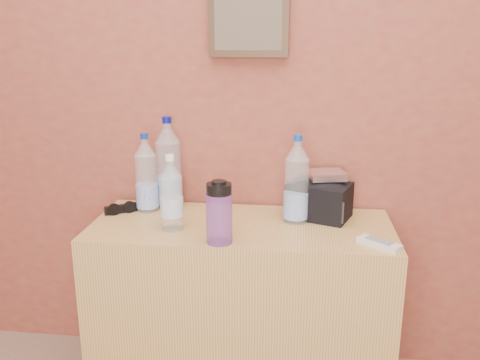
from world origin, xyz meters
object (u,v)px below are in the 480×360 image
Objects in this scene: toiletry_bag at (319,198)px; dresser at (241,308)px; pet_small at (171,197)px; ac_remote at (379,244)px; foil_packet at (326,175)px; pet_large_a at (146,177)px; pet_large_b at (169,168)px; pet_large_c at (297,184)px; nalgene_bottle at (219,213)px; sunglasses at (121,209)px.

dresser is at bearing -137.98° from toiletry_bag.
pet_small is 1.86× the size of ac_remote.
toiletry_bag is 0.09m from foil_packet.
pet_large_a is at bearing -158.19° from ac_remote.
ac_remote is (0.86, -0.27, -0.13)m from pet_large_a.
pet_large_b is (0.07, 0.06, 0.02)m from pet_large_a.
pet_small is 2.08× the size of foil_packet.
ac_remote is (0.28, -0.21, -0.13)m from pet_large_c.
nalgene_bottle is 0.50m from sunglasses.
pet_large_b is at bearing 175.12° from foil_packet.
pet_small is 2.11× the size of sunglasses.
foil_packet reaches higher than toiletry_bag.
pet_large_a is 1.39× the size of toiletry_bag.
pet_large_c is at bearing -178.25° from ac_remote.
foil_packet reaches higher than sunglasses.
pet_large_c is (0.51, -0.12, -0.02)m from pet_large_b.
foil_packet is at bearing -31.60° from sunglasses.
toiletry_bag is at bearing 19.70° from pet_small.
sunglasses is at bearing 179.03° from pet_large_c.
pet_large_a is (-0.39, 0.12, 0.48)m from dresser.
pet_small is (0.07, -0.25, -0.04)m from pet_large_b.
nalgene_bottle is at bearing -28.98° from pet_small.
pet_large_c reaches higher than nalgene_bottle.
pet_large_b is 0.86m from ac_remote.
toiletry_bag is at bearing -5.90° from pet_large_b.
pet_large_b reaches higher than ac_remote.
pet_large_b reaches higher than pet_large_a.
pet_large_c is at bearing 16.63° from dresser.
nalgene_bottle reaches higher than dresser.
pet_large_b is at bearing 167.13° from pet_large_c.
pet_large_b is 0.25m from sunglasses.
foil_packet is (0.55, 0.20, 0.05)m from pet_small.
ac_remote is (0.71, -0.08, -0.11)m from pet_small.
ac_remote is at bearing -6.21° from pet_small.
pet_small is 1.22× the size of toiletry_bag.
pet_large_c is at bearing 43.35° from nalgene_bottle.
foil_packet is at bearing 40.97° from toiletry_bag.
pet_large_b is 2.83× the size of sunglasses.
pet_large_a is at bearing 127.93° from pet_small.
pet_large_c is at bearing -150.07° from foil_packet.
foil_packet is (0.69, 0.01, 0.03)m from pet_large_a.
pet_large_b is 0.26m from pet_small.
toiletry_bag is (0.76, 0.04, 0.06)m from sunglasses.
foil_packet is at bearing 21.71° from dresser.
dresser is 8.55× the size of sunglasses.
pet_large_a is 0.69m from foil_packet.
nalgene_bottle is at bearing -106.69° from dresser.
sunglasses reaches higher than dresser.
pet_large_a is at bearing -179.43° from foil_packet.
foil_packet is (0.31, 0.12, 0.51)m from dresser.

